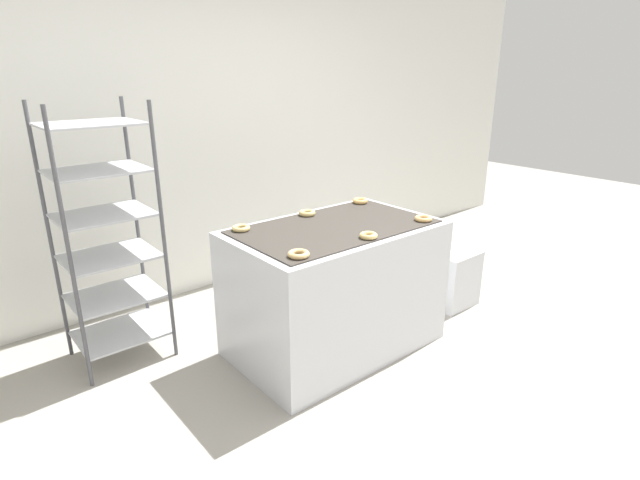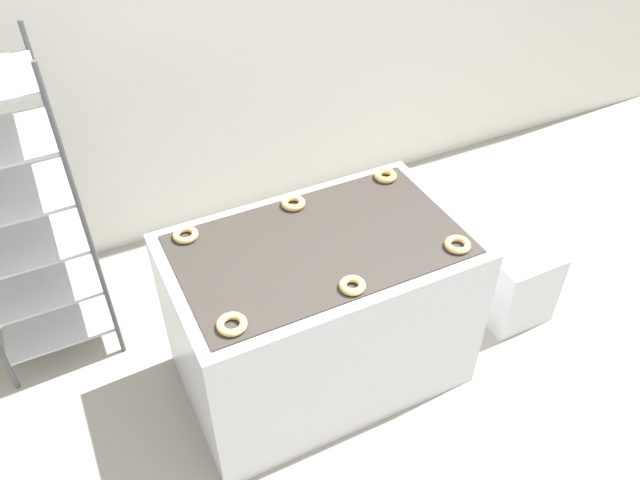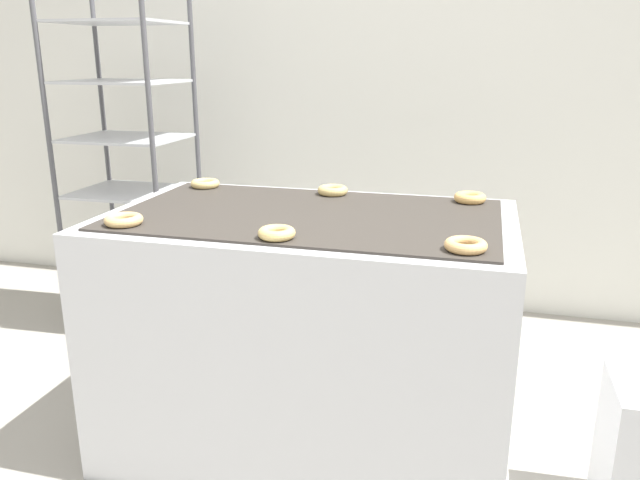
# 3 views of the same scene
# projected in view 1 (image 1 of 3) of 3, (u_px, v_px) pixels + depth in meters

# --- Properties ---
(ground_plane) EXTENTS (14.00, 14.00, 0.00)m
(ground_plane) POSITION_uv_depth(u_px,v_px,m) (407.00, 390.00, 2.94)
(ground_plane) COLOR #9E998E
(wall_back) EXTENTS (8.00, 0.05, 2.80)m
(wall_back) POSITION_uv_depth(u_px,v_px,m) (216.00, 119.00, 4.02)
(wall_back) COLOR silver
(wall_back) RESTS_ON ground_plane
(fryer_machine) EXTENTS (1.33, 0.82, 0.86)m
(fryer_machine) POSITION_uv_depth(u_px,v_px,m) (335.00, 288.00, 3.27)
(fryer_machine) COLOR silver
(fryer_machine) RESTS_ON ground_plane
(baking_rack_cart) EXTENTS (0.56, 0.47, 1.63)m
(baking_rack_cart) POSITION_uv_depth(u_px,v_px,m) (107.00, 236.00, 3.03)
(baking_rack_cart) COLOR #4C4C51
(baking_rack_cart) RESTS_ON ground_plane
(glaze_bin) EXTENTS (0.36, 0.29, 0.44)m
(glaze_bin) POSITION_uv_depth(u_px,v_px,m) (453.00, 278.00, 3.94)
(glaze_bin) COLOR silver
(glaze_bin) RESTS_ON ground_plane
(donut_near_left) EXTENTS (0.12, 0.12, 0.03)m
(donut_near_left) POSITION_uv_depth(u_px,v_px,m) (299.00, 254.00, 2.62)
(donut_near_left) COLOR #E2B771
(donut_near_left) RESTS_ON fryer_machine
(donut_near_center) EXTENTS (0.11, 0.11, 0.03)m
(donut_near_center) POSITION_uv_depth(u_px,v_px,m) (368.00, 235.00, 2.91)
(donut_near_center) COLOR #DFBE6F
(donut_near_center) RESTS_ON fryer_machine
(donut_near_right) EXTENTS (0.11, 0.11, 0.03)m
(donut_near_right) POSITION_uv_depth(u_px,v_px,m) (423.00, 218.00, 3.23)
(donut_near_right) COLOR #EAB56E
(donut_near_right) RESTS_ON fryer_machine
(donut_far_left) EXTENTS (0.11, 0.11, 0.03)m
(donut_far_left) POSITION_uv_depth(u_px,v_px,m) (241.00, 228.00, 3.04)
(donut_far_left) COLOR #D9BC72
(donut_far_left) RESTS_ON fryer_machine
(donut_far_center) EXTENTS (0.11, 0.11, 0.03)m
(donut_far_center) POSITION_uv_depth(u_px,v_px,m) (307.00, 213.00, 3.35)
(donut_far_center) COLOR #D4B66C
(donut_far_center) RESTS_ON fryer_machine
(donut_far_right) EXTENTS (0.11, 0.11, 0.03)m
(donut_far_right) POSITION_uv_depth(u_px,v_px,m) (360.00, 201.00, 3.65)
(donut_far_right) COLOR #E9B263
(donut_far_right) RESTS_ON fryer_machine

